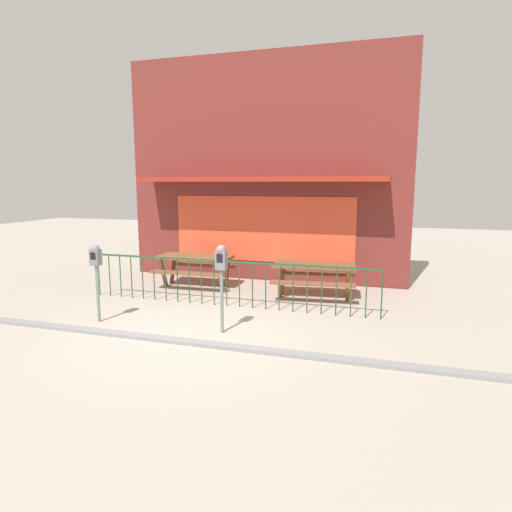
{
  "coord_description": "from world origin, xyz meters",
  "views": [
    {
      "loc": [
        3.19,
        -6.64,
        2.55
      ],
      "look_at": [
        0.52,
        2.09,
        1.02
      ],
      "focal_mm": 30.84,
      "sensor_mm": 36.0,
      "label": 1
    }
  ],
  "objects": [
    {
      "name": "ground",
      "position": [
        0.0,
        0.0,
        0.0
      ],
      "size": [
        40.0,
        40.0,
        0.0
      ],
      "primitive_type": "plane",
      "color": "#A89F92"
    },
    {
      "name": "pub_storefront",
      "position": [
        0.0,
        4.56,
        2.86
      ],
      "size": [
        7.4,
        1.4,
        5.78
      ],
      "color": "#432315",
      "rests_on": "ground"
    },
    {
      "name": "patio_fence_front",
      "position": [
        0.0,
        1.69,
        0.66
      ],
      "size": [
        6.24,
        0.04,
        0.97
      ],
      "color": "#22492C",
      "rests_on": "ground"
    },
    {
      "name": "picnic_table_left",
      "position": [
        -1.37,
        3.12,
        0.61
      ],
      "size": [
        1.83,
        1.4,
        0.79
      ],
      "color": "brown",
      "rests_on": "ground"
    },
    {
      "name": "picnic_table_right",
      "position": [
        1.62,
        2.91,
        0.61
      ],
      "size": [
        1.93,
        1.54,
        0.79
      ],
      "color": "brown",
      "rests_on": "ground"
    },
    {
      "name": "parking_meter_near",
      "position": [
        -1.9,
        0.01,
        1.11
      ],
      "size": [
        0.18,
        0.17,
        1.44
      ],
      "color": "slate",
      "rests_on": "ground"
    },
    {
      "name": "parking_meter_far",
      "position": [
        0.51,
        0.12,
        1.17
      ],
      "size": [
        0.18,
        0.17,
        1.52
      ],
      "color": "slate",
      "rests_on": "ground"
    },
    {
      "name": "curb_edge",
      "position": [
        0.0,
        -0.54,
        0.0
      ],
      "size": [
        10.36,
        0.2,
        0.11
      ],
      "primitive_type": "cube",
      "color": "gray",
      "rests_on": "ground"
    }
  ]
}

